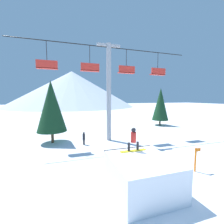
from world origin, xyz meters
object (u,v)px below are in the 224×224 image
pine_tree_near (51,106)px  distant_skier (84,138)px  trail_marker (196,159)px  snowboarder (133,139)px  snow_ramp (142,174)px

pine_tree_near → distant_skier: 4.50m
pine_tree_near → trail_marker: (8.65, -9.06, -2.87)m
pine_tree_near → snowboarder: bearing=-61.7°
trail_marker → pine_tree_near: bearing=133.7°
trail_marker → distant_skier: size_ratio=1.19×
snowboarder → trail_marker: bearing=-5.4°
snow_ramp → trail_marker: (4.03, 0.65, -0.02)m
pine_tree_near → distant_skier: (2.90, -1.70, -2.99)m
trail_marker → distant_skier: trail_marker is taller
snow_ramp → pine_tree_near: pine_tree_near is taller
distant_skier → trail_marker: bearing=-52.0°
snow_ramp → snowboarder: 1.77m
pine_tree_near → trail_marker: bearing=-46.3°
snowboarder → distant_skier: 7.38m
trail_marker → snow_ramp: bearing=-170.9°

